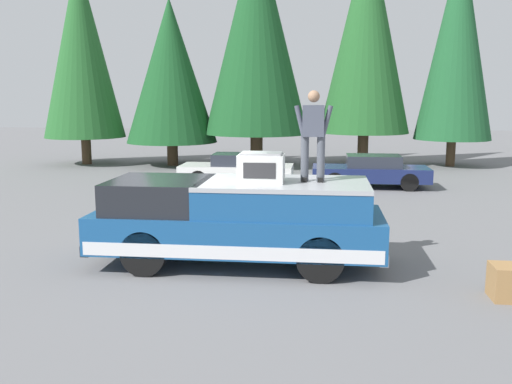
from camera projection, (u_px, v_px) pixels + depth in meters
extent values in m
plane|color=slate|center=(200.00, 259.00, 11.26)|extent=(90.00, 90.00, 0.00)
cube|color=navy|center=(238.00, 229.00, 10.82)|extent=(2.00, 5.50, 0.70)
cube|color=silver|center=(238.00, 239.00, 10.86)|extent=(2.01, 5.39, 0.24)
cube|color=black|center=(160.00, 194.00, 10.89)|extent=(1.84, 1.87, 0.60)
cube|color=navy|center=(283.00, 199.00, 10.62)|extent=(1.92, 3.19, 0.52)
cube|color=#A8AAAF|center=(283.00, 183.00, 10.57)|extent=(1.94, 3.19, 0.08)
cube|color=#232326|center=(104.00, 239.00, 11.18)|extent=(1.96, 0.16, 0.20)
cube|color=#B2B5BA|center=(379.00, 247.00, 10.56)|extent=(1.96, 0.16, 0.20)
cylinder|color=black|center=(144.00, 253.00, 10.22)|extent=(0.30, 0.84, 0.84)
cylinder|color=black|center=(169.00, 231.00, 11.89)|extent=(0.30, 0.84, 0.84)
cylinder|color=black|center=(320.00, 258.00, 9.86)|extent=(0.30, 0.84, 0.84)
cylinder|color=black|center=(321.00, 235.00, 11.52)|extent=(0.30, 0.84, 0.84)
cube|color=silver|center=(261.00, 168.00, 10.41)|extent=(0.64, 0.84, 0.52)
cube|color=#2D2D30|center=(259.00, 171.00, 10.09)|extent=(0.01, 0.59, 0.29)
cube|color=#99999E|center=(261.00, 153.00, 10.36)|extent=(0.58, 0.76, 0.04)
cylinder|color=#4C515B|center=(321.00, 159.00, 10.50)|extent=(0.15, 0.15, 0.84)
cube|color=black|center=(320.00, 179.00, 10.53)|extent=(0.26, 0.11, 0.08)
cylinder|color=#4C515B|center=(305.00, 159.00, 10.54)|extent=(0.15, 0.15, 0.84)
cube|color=black|center=(304.00, 179.00, 10.56)|extent=(0.26, 0.11, 0.08)
cube|color=#474C5B|center=(313.00, 121.00, 10.40)|extent=(0.24, 0.40, 0.58)
sphere|color=#A37A5B|center=(314.00, 96.00, 10.33)|extent=(0.22, 0.22, 0.22)
cylinder|color=#474C5B|center=(327.00, 121.00, 10.34)|extent=(0.09, 0.23, 0.58)
cylinder|color=#474C5B|center=(300.00, 121.00, 10.40)|extent=(0.09, 0.23, 0.58)
cube|color=navy|center=(370.00, 174.00, 20.10)|extent=(1.64, 4.10, 0.50)
cube|color=#282D38|center=(373.00, 161.00, 20.02)|extent=(1.31, 1.89, 0.42)
cylinder|color=black|center=(335.00, 181.00, 19.57)|extent=(0.20, 0.62, 0.62)
cylinder|color=black|center=(334.00, 175.00, 20.98)|extent=(0.20, 0.62, 0.62)
cylinder|color=black|center=(409.00, 182.00, 19.28)|extent=(0.20, 0.62, 0.62)
cylinder|color=black|center=(403.00, 176.00, 20.69)|extent=(0.20, 0.62, 0.62)
cube|color=white|center=(237.00, 172.00, 20.61)|extent=(1.64, 4.10, 0.50)
cube|color=#282D38|center=(239.00, 159.00, 20.52)|extent=(1.31, 1.89, 0.42)
cylinder|color=black|center=(199.00, 179.00, 20.08)|extent=(0.20, 0.62, 0.62)
cylinder|color=black|center=(207.00, 173.00, 21.49)|extent=(0.20, 0.62, 0.62)
cylinder|color=black|center=(269.00, 180.00, 19.79)|extent=(0.20, 0.62, 0.62)
cylinder|color=black|center=(273.00, 174.00, 21.20)|extent=(0.20, 0.62, 0.62)
cube|color=olive|center=(509.00, 282.00, 9.02)|extent=(0.56, 0.56, 0.56)
cylinder|color=#4C3826|center=(451.00, 153.00, 26.15)|extent=(0.42, 0.42, 1.25)
cone|color=#1E562D|center=(457.00, 39.00, 25.28)|extent=(3.47, 3.47, 9.02)
cylinder|color=#4C3826|center=(363.00, 149.00, 26.70)|extent=(0.50, 0.50, 1.52)
cone|color=#235B28|center=(367.00, 31.00, 25.78)|extent=(4.19, 4.19, 9.36)
cylinder|color=#4C3826|center=(257.00, 150.00, 26.17)|extent=(0.57, 0.57, 1.50)
cone|color=#194C23|center=(257.00, 31.00, 25.26)|extent=(4.77, 4.77, 9.25)
cylinder|color=#4C3826|center=(173.00, 154.00, 26.50)|extent=(0.51, 0.51, 1.09)
cone|color=#194C23|center=(171.00, 71.00, 25.85)|extent=(4.21, 4.21, 6.57)
cylinder|color=#4C3826|center=(86.00, 151.00, 26.94)|extent=(0.45, 0.45, 1.30)
cone|color=#235B28|center=(81.00, 48.00, 26.14)|extent=(3.76, 3.76, 8.26)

